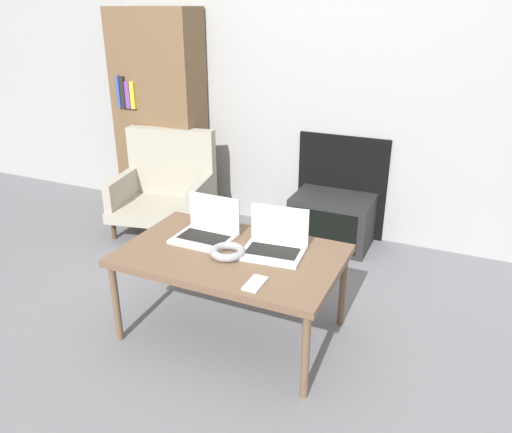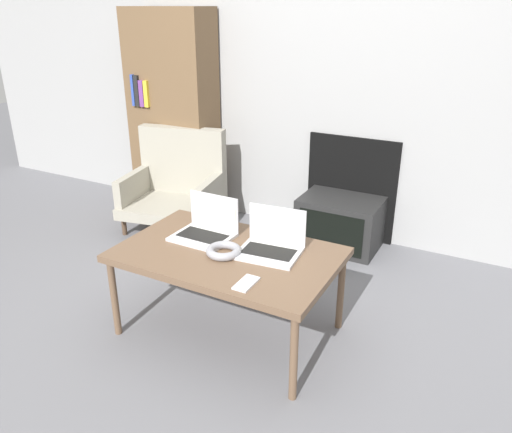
{
  "view_description": "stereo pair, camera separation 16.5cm",
  "coord_description": "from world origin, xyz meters",
  "px_view_note": "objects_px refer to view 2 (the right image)",
  "views": [
    {
      "loc": [
        1.02,
        -1.68,
        1.6
      ],
      "look_at": [
        0.0,
        0.58,
        0.54
      ],
      "focal_mm": 35.0,
      "sensor_mm": 36.0,
      "label": 1
    },
    {
      "loc": [
        1.17,
        -1.61,
        1.6
      ],
      "look_at": [
        0.0,
        0.58,
        0.54
      ],
      "focal_mm": 35.0,
      "sensor_mm": 36.0,
      "label": 2
    }
  ],
  "objects_px": {
    "phone": "(246,283)",
    "armchair": "(177,183)",
    "tv": "(340,223)",
    "headphones": "(224,251)",
    "laptop_right": "(272,243)",
    "laptop_left": "(206,228)"
  },
  "relations": [
    {
      "from": "phone",
      "to": "armchair",
      "type": "bearing_deg",
      "value": 136.35
    },
    {
      "from": "tv",
      "to": "armchair",
      "type": "xyz_separation_m",
      "value": [
        -1.22,
        -0.24,
        0.17
      ]
    },
    {
      "from": "headphones",
      "to": "laptop_right",
      "type": "bearing_deg",
      "value": 37.44
    },
    {
      "from": "laptop_left",
      "to": "headphones",
      "type": "relative_size",
      "value": 1.73
    },
    {
      "from": "laptop_right",
      "to": "tv",
      "type": "height_order",
      "value": "laptop_right"
    },
    {
      "from": "tv",
      "to": "laptop_left",
      "type": "bearing_deg",
      "value": -107.93
    },
    {
      "from": "laptop_left",
      "to": "laptop_right",
      "type": "bearing_deg",
      "value": 1.03
    },
    {
      "from": "laptop_left",
      "to": "tv",
      "type": "relative_size",
      "value": 0.55
    },
    {
      "from": "laptop_left",
      "to": "tv",
      "type": "bearing_deg",
      "value": 73.13
    },
    {
      "from": "tv",
      "to": "headphones",
      "type": "bearing_deg",
      "value": -97.49
    },
    {
      "from": "tv",
      "to": "phone",
      "type": "bearing_deg",
      "value": -87.51
    },
    {
      "from": "headphones",
      "to": "phone",
      "type": "relative_size",
      "value": 1.26
    },
    {
      "from": "laptop_right",
      "to": "tv",
      "type": "distance_m",
      "value": 1.18
    },
    {
      "from": "laptop_right",
      "to": "tv",
      "type": "relative_size",
      "value": 0.58
    },
    {
      "from": "laptop_left",
      "to": "headphones",
      "type": "xyz_separation_m",
      "value": [
        0.2,
        -0.14,
        -0.02
      ]
    },
    {
      "from": "phone",
      "to": "tv",
      "type": "xyz_separation_m",
      "value": [
        -0.06,
        1.47,
        -0.29
      ]
    },
    {
      "from": "laptop_right",
      "to": "armchair",
      "type": "relative_size",
      "value": 0.42
    },
    {
      "from": "armchair",
      "to": "tv",
      "type": "bearing_deg",
      "value": -0.19
    },
    {
      "from": "laptop_right",
      "to": "armchair",
      "type": "bearing_deg",
      "value": 138.77
    },
    {
      "from": "headphones",
      "to": "phone",
      "type": "bearing_deg",
      "value": -40.16
    },
    {
      "from": "phone",
      "to": "armchair",
      "type": "relative_size",
      "value": 0.18
    },
    {
      "from": "laptop_left",
      "to": "laptop_right",
      "type": "distance_m",
      "value": 0.38
    }
  ]
}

